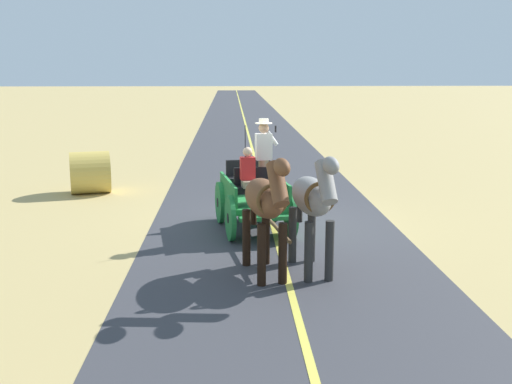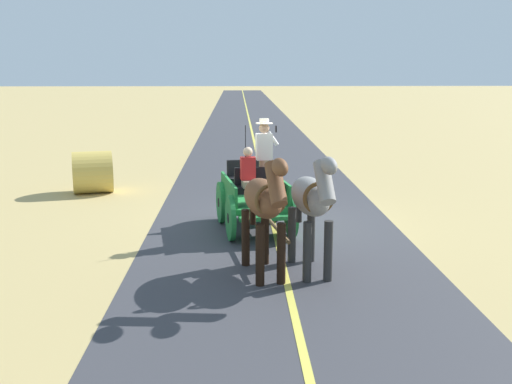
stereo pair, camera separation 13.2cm
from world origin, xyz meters
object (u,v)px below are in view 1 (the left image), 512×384
(horse_near_side, at_px, (313,200))
(hay_bale, at_px, (90,172))
(horse_drawn_carriage, at_px, (255,194))
(horse_off_side, at_px, (266,202))

(horse_near_side, xyz_separation_m, hay_bale, (5.43, -7.23, -0.72))
(horse_drawn_carriage, height_order, hay_bale, horse_drawn_carriage)
(horse_drawn_carriage, relative_size, horse_off_side, 2.04)
(horse_drawn_carriage, distance_m, horse_near_side, 3.10)
(hay_bale, bearing_deg, horse_near_side, 126.91)
(horse_near_side, xyz_separation_m, horse_off_side, (0.82, 0.13, 0.00))
(horse_drawn_carriage, distance_m, horse_off_side, 3.10)
(horse_near_side, bearing_deg, horse_drawn_carriage, -73.09)
(horse_near_side, height_order, hay_bale, horse_near_side)
(horse_off_side, bearing_deg, hay_bale, -57.96)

